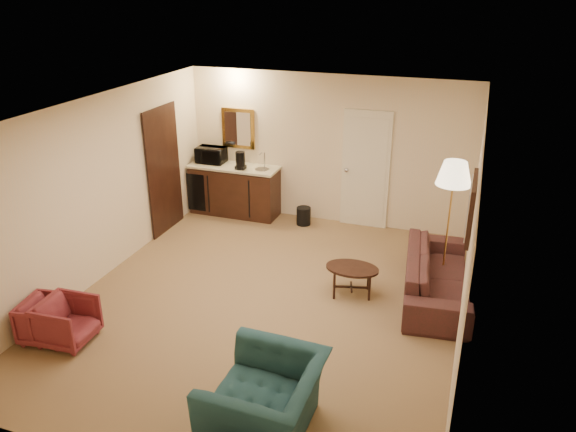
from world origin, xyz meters
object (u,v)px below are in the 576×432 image
sofa (438,268)px  coffee_table (352,281)px  rose_chair_far (67,320)px  floor_lamp (448,223)px  microwave (211,153)px  waste_bin (304,216)px  coffee_maker (240,160)px  rose_chair_near (48,318)px  wetbar_cabinet (235,190)px  teal_armchair (265,390)px

sofa → coffee_table: bearing=101.6°
rose_chair_far → floor_lamp: 5.12m
coffee_table → microwave: 3.96m
waste_bin → coffee_maker: bearing=-177.6°
rose_chair_near → coffee_table: (3.20, 2.21, -0.08)m
rose_chair_near → floor_lamp: size_ratio=0.32×
coffee_table → wetbar_cabinet: bearing=141.6°
floor_lamp → coffee_table: bearing=-144.5°
rose_chair_near → waste_bin: bearing=-32.4°
floor_lamp → wetbar_cabinet: bearing=161.1°
wetbar_cabinet → rose_chair_far: wetbar_cabinet is taller
microwave → coffee_table: bearing=-35.6°
sofa → rose_chair_near: 5.00m
rose_chair_near → coffee_maker: (0.69, 4.23, 0.79)m
rose_chair_near → coffee_maker: coffee_maker is taller
wetbar_cabinet → microwave: bearing=173.1°
sofa → coffee_maker: bearing=59.2°
wetbar_cabinet → coffee_maker: 0.66m
sofa → floor_lamp: 0.68m
waste_bin → teal_armchair: bearing=-76.6°
waste_bin → coffee_maker: coffee_maker is taller
teal_armchair → microwave: bearing=-148.1°
teal_armchair → floor_lamp: size_ratio=0.63×
waste_bin → wetbar_cabinet: bearing=177.0°
rose_chair_near → coffee_maker: bearing=-18.2°
rose_chair_near → coffee_table: size_ratio=0.80×
coffee_table → coffee_maker: (-2.51, 2.02, 0.87)m
teal_armchair → floor_lamp: (1.34, 3.60, 0.41)m
coffee_maker → rose_chair_far: bearing=-114.8°
sofa → coffee_table: (-1.10, -0.35, -0.21)m
rose_chair_near → rose_chair_far: size_ratio=0.96×
wetbar_cabinet → teal_armchair: (2.51, -4.92, 0.04)m
wetbar_cabinet → floor_lamp: floor_lamp is taller
wetbar_cabinet → microwave: (-0.47, 0.06, 0.64)m
wetbar_cabinet → rose_chair_far: (-0.25, -4.32, -0.16)m
teal_armchair → microwave: 5.83m
wetbar_cabinet → teal_armchair: 5.52m
teal_armchair → wetbar_cabinet: bearing=-152.0°
wetbar_cabinet → coffee_maker: (0.19, -0.12, 0.62)m
floor_lamp → coffee_maker: floor_lamp is taller
waste_bin → floor_lamp: bearing=-26.6°
wetbar_cabinet → rose_chair_near: bearing=-96.6°
wetbar_cabinet → microwave: microwave is taller
coffee_maker → floor_lamp: bearing=-37.0°
wetbar_cabinet → sofa: (3.80, -1.79, -0.04)m
coffee_table → coffee_maker: bearing=141.2°
wetbar_cabinet → teal_armchair: bearing=-63.0°
sofa → teal_armchair: size_ratio=1.88×
sofa → floor_lamp: floor_lamp is taller
teal_armchair → waste_bin: size_ratio=3.60×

